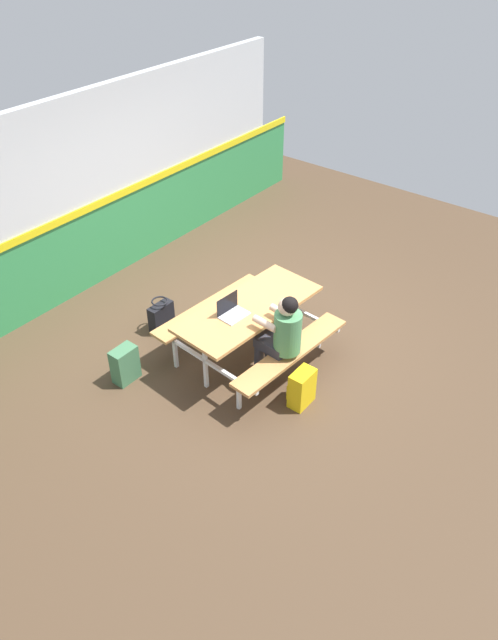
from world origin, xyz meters
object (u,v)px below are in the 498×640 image
student_nearer (282,333)px  tote_bag_bright (161,316)px  laptop_silver (232,311)px  satchel_spare (301,388)px  picnic_table_main (249,318)px  backpack_dark (125,365)px

student_nearer → tote_bag_bright: size_ratio=2.81×
student_nearer → laptop_silver: bearing=100.5°
laptop_silver → satchel_spare: 1.14m
satchel_spare → student_nearer: bearing=69.6°
picnic_table_main → backpack_dark: 1.51m
student_nearer → picnic_table_main: bearing=77.1°
laptop_silver → backpack_dark: laptop_silver is taller
laptop_silver → backpack_dark: 1.37m
laptop_silver → tote_bag_bright: size_ratio=0.78×
backpack_dark → student_nearer: bearing=-53.3°
backpack_dark → tote_bag_bright: 1.01m
picnic_table_main → laptop_silver: size_ratio=5.48×
laptop_silver → tote_bag_bright: 1.31m
picnic_table_main → student_nearer: 0.58m
laptop_silver → satchel_spare: (-0.03, -0.99, -0.57)m
satchel_spare → backpack_dark: bearing=117.0°
laptop_silver → student_nearer: bearing=-79.5°
student_nearer → satchel_spare: bearing=-110.4°
laptop_silver → tote_bag_bright: (-0.00, 1.16, -0.59)m
picnic_table_main → laptop_silver: (-0.24, 0.06, 0.21)m
satchel_spare → laptop_silver: bearing=88.2°
picnic_table_main → tote_bag_bright: bearing=101.2°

